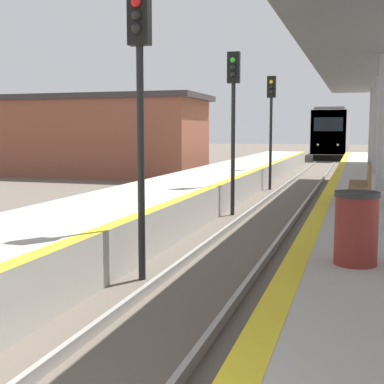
{
  "coord_description": "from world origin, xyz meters",
  "views": [
    {
      "loc": [
        2.34,
        -1.6,
        2.54
      ],
      "look_at": [
        -3.15,
        16.13,
        0.4
      ],
      "focal_mm": 50.0,
      "sensor_mm": 36.0,
      "label": 1
    }
  ],
  "objects_px": {
    "signal_mid": "(233,103)",
    "bench": "(363,183)",
    "trash_bin": "(356,228)",
    "train": "(333,133)",
    "signal_near": "(140,81)",
    "signal_far": "(271,111)"
  },
  "relations": [
    {
      "from": "bench",
      "to": "train",
      "type": "bearing_deg",
      "value": 93.31
    },
    {
      "from": "signal_mid",
      "to": "bench",
      "type": "relative_size",
      "value": 2.93
    },
    {
      "from": "train",
      "to": "trash_bin",
      "type": "xyz_separation_m",
      "value": [
        2.36,
        -48.22,
        -0.91
      ]
    },
    {
      "from": "signal_near",
      "to": "bench",
      "type": "distance_m",
      "value": 5.58
    },
    {
      "from": "train",
      "to": "signal_mid",
      "type": "distance_m",
      "value": 39.32
    },
    {
      "from": "signal_far",
      "to": "signal_mid",
      "type": "bearing_deg",
      "value": -89.85
    },
    {
      "from": "train",
      "to": "bench",
      "type": "xyz_separation_m",
      "value": [
        2.48,
        -42.8,
        -0.87
      ]
    },
    {
      "from": "signal_near",
      "to": "signal_far",
      "type": "xyz_separation_m",
      "value": [
        -0.11,
        14.63,
        0.0
      ]
    },
    {
      "from": "signal_near",
      "to": "signal_far",
      "type": "bearing_deg",
      "value": 90.43
    },
    {
      "from": "signal_mid",
      "to": "signal_far",
      "type": "relative_size",
      "value": 1.0
    },
    {
      "from": "signal_near",
      "to": "signal_far",
      "type": "distance_m",
      "value": 14.63
    },
    {
      "from": "signal_far",
      "to": "bench",
      "type": "distance_m",
      "value": 11.6
    },
    {
      "from": "signal_near",
      "to": "signal_mid",
      "type": "relative_size",
      "value": 1.0
    },
    {
      "from": "signal_mid",
      "to": "signal_far",
      "type": "xyz_separation_m",
      "value": [
        -0.02,
        7.31,
        0.0
      ]
    },
    {
      "from": "train",
      "to": "signal_mid",
      "type": "xyz_separation_m",
      "value": [
        -1.21,
        -39.29,
        1.07
      ]
    },
    {
      "from": "signal_mid",
      "to": "bench",
      "type": "height_order",
      "value": "signal_mid"
    },
    {
      "from": "signal_near",
      "to": "bench",
      "type": "relative_size",
      "value": 2.93
    },
    {
      "from": "bench",
      "to": "signal_far",
      "type": "bearing_deg",
      "value": 108.89
    },
    {
      "from": "signal_mid",
      "to": "trash_bin",
      "type": "height_order",
      "value": "signal_mid"
    },
    {
      "from": "signal_far",
      "to": "bench",
      "type": "relative_size",
      "value": 2.93
    },
    {
      "from": "train",
      "to": "signal_near",
      "type": "bearing_deg",
      "value": -91.37
    },
    {
      "from": "signal_far",
      "to": "trash_bin",
      "type": "xyz_separation_m",
      "value": [
        3.59,
        -16.24,
        -1.98
      ]
    }
  ]
}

